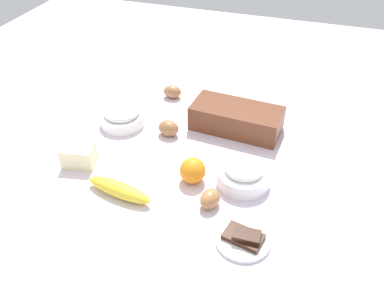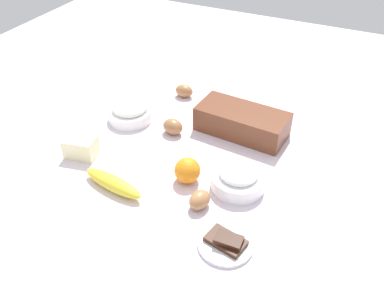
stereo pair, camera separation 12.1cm
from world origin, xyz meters
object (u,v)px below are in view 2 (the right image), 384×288
at_px(banana, 113,183).
at_px(chocolate_plate, 226,243).
at_px(flour_bowl, 130,111).
at_px(orange_fruit, 187,170).
at_px(loaf_pan, 242,121).
at_px(egg_loose, 200,200).
at_px(egg_beside_bowl, 173,127).
at_px(sugar_bowl, 238,178).
at_px(egg_near_butter, 184,91).
at_px(butter_block, 81,147).

height_order(banana, chocolate_plate, banana).
distance_m(flour_bowl, orange_fruit, 0.36).
bearing_deg(loaf_pan, orange_fruit, -96.59).
distance_m(loaf_pan, banana, 0.45).
xyz_separation_m(flour_bowl, egg_loose, (0.37, -0.27, -0.01)).
xyz_separation_m(loaf_pan, egg_loose, (0.02, -0.35, -0.02)).
relative_size(banana, chocolate_plate, 1.46).
xyz_separation_m(egg_beside_bowl, chocolate_plate, (0.32, -0.34, -0.01)).
bearing_deg(flour_bowl, banana, -65.63).
bearing_deg(banana, loaf_pan, 61.03).
bearing_deg(flour_bowl, egg_beside_bowl, -3.72).
bearing_deg(banana, flour_bowl, 114.37).
height_order(loaf_pan, flour_bowl, loaf_pan).
xyz_separation_m(loaf_pan, sugar_bowl, (0.08, -0.24, -0.01)).
distance_m(banana, egg_loose, 0.24).
height_order(sugar_bowl, egg_beside_bowl, sugar_bowl).
xyz_separation_m(loaf_pan, chocolate_plate, (0.12, -0.44, -0.03)).
distance_m(orange_fruit, egg_near_butter, 0.45).
bearing_deg(loaf_pan, banana, -114.56).
relative_size(loaf_pan, orange_fruit, 4.08).
height_order(egg_beside_bowl, chocolate_plate, egg_beside_bowl).
xyz_separation_m(banana, butter_block, (-0.17, 0.08, 0.01)).
xyz_separation_m(orange_fruit, egg_beside_bowl, (-0.14, 0.18, -0.01)).
xyz_separation_m(sugar_bowl, egg_beside_bowl, (-0.27, 0.15, -0.01)).
bearing_deg(orange_fruit, egg_beside_bowl, 127.57).
bearing_deg(orange_fruit, chocolate_plate, -42.64).
bearing_deg(egg_near_butter, butter_block, -105.86).
bearing_deg(banana, egg_beside_bowl, 85.13).
bearing_deg(flour_bowl, egg_loose, -35.53).
relative_size(banana, orange_fruit, 2.68).
distance_m(loaf_pan, flour_bowl, 0.37).
xyz_separation_m(egg_beside_bowl, egg_loose, (0.21, -0.26, -0.00)).
xyz_separation_m(butter_block, egg_near_butter, (0.12, 0.43, -0.01)).
xyz_separation_m(loaf_pan, egg_beside_bowl, (-0.19, -0.10, -0.02)).
xyz_separation_m(butter_block, egg_beside_bowl, (0.19, 0.21, -0.00)).
height_order(orange_fruit, egg_near_butter, orange_fruit).
xyz_separation_m(sugar_bowl, butter_block, (-0.46, -0.07, -0.00)).
xyz_separation_m(orange_fruit, butter_block, (-0.33, -0.03, -0.01)).
bearing_deg(flour_bowl, egg_near_butter, 65.44).
distance_m(sugar_bowl, chocolate_plate, 0.21).
bearing_deg(orange_fruit, loaf_pan, 79.00).
xyz_separation_m(flour_bowl, sugar_bowl, (0.43, -0.16, 0.00)).
bearing_deg(egg_near_butter, egg_loose, -59.63).
height_order(flour_bowl, egg_beside_bowl, flour_bowl).
bearing_deg(orange_fruit, egg_loose, -46.82).
height_order(loaf_pan, banana, loaf_pan).
bearing_deg(egg_beside_bowl, sugar_bowl, -28.17).
relative_size(sugar_bowl, egg_loose, 2.28).
bearing_deg(banana, sugar_bowl, 26.86).
bearing_deg(chocolate_plate, loaf_pan, 105.68).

